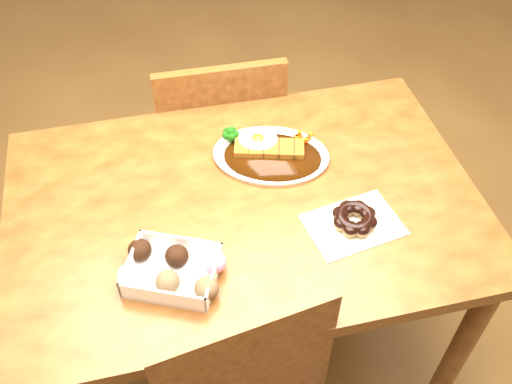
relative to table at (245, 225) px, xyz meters
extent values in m
plane|color=brown|center=(0.00, 0.00, -0.65)|extent=(6.00, 6.00, 0.00)
cube|color=#45230D|center=(0.00, 0.00, 0.08)|extent=(1.20, 0.80, 0.04)
cylinder|color=#45230D|center=(0.54, -0.34, -0.30)|extent=(0.06, 0.06, 0.71)
cylinder|color=#45230D|center=(-0.54, 0.34, -0.30)|extent=(0.06, 0.06, 0.71)
cylinder|color=#45230D|center=(0.54, 0.34, -0.30)|extent=(0.06, 0.06, 0.71)
cube|color=#45230D|center=(0.02, 0.60, -0.22)|extent=(0.43, 0.43, 0.04)
cylinder|color=#45230D|center=(0.20, 0.77, -0.45)|extent=(0.04, 0.04, 0.41)
cylinder|color=#45230D|center=(-0.14, 0.77, -0.45)|extent=(0.04, 0.04, 0.41)
cylinder|color=#45230D|center=(0.19, 0.43, -0.45)|extent=(0.04, 0.04, 0.41)
cylinder|color=#45230D|center=(-0.15, 0.43, -0.45)|extent=(0.04, 0.04, 0.41)
cube|color=#45230D|center=(0.02, 0.41, 0.02)|extent=(0.40, 0.04, 0.40)
cube|color=#45230D|center=(-0.09, -0.41, 0.02)|extent=(0.40, 0.09, 0.40)
ellipsoid|color=white|center=(0.11, 0.14, 0.11)|extent=(0.37, 0.31, 0.01)
ellipsoid|color=black|center=(0.11, 0.12, 0.12)|extent=(0.31, 0.26, 0.01)
cube|color=#6B380C|center=(0.10, 0.15, 0.13)|extent=(0.20, 0.11, 0.02)
ellipsoid|color=white|center=(0.08, 0.18, 0.14)|extent=(0.13, 0.12, 0.01)
ellipsoid|color=#FFB214|center=(0.08, 0.18, 0.14)|extent=(0.04, 0.04, 0.02)
cube|color=white|center=(-0.20, -0.19, 0.13)|extent=(0.24, 0.22, 0.05)
ellipsoid|color=beige|center=(-0.30, -0.19, 0.13)|extent=(0.06, 0.06, 0.05)
ellipsoid|color=black|center=(-0.22, -0.22, 0.13)|extent=(0.06, 0.06, 0.05)
ellipsoid|color=black|center=(-0.14, -0.26, 0.13)|extent=(0.06, 0.06, 0.05)
ellipsoid|color=black|center=(-0.27, -0.12, 0.13)|extent=(0.06, 0.06, 0.05)
ellipsoid|color=black|center=(-0.19, -0.16, 0.13)|extent=(0.06, 0.06, 0.05)
ellipsoid|color=pink|center=(-0.11, -0.19, 0.13)|extent=(0.06, 0.06, 0.05)
cube|color=silver|center=(0.24, -0.14, 0.10)|extent=(0.25, 0.19, 0.00)
torus|color=olive|center=(0.24, -0.14, 0.12)|extent=(0.12, 0.12, 0.04)
torus|color=black|center=(0.24, -0.14, 0.13)|extent=(0.11, 0.11, 0.03)
camera|label=1|loc=(-0.19, -0.95, 1.18)|focal=40.00mm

